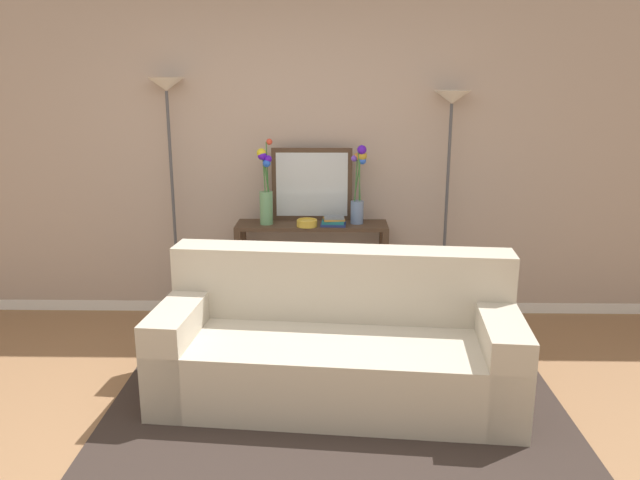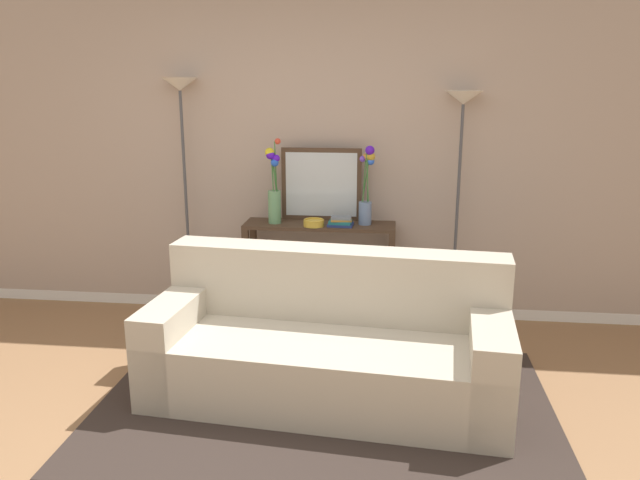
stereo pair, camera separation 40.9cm
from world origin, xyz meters
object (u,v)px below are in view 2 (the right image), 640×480
Objects in this scene: floor_lamp_right at (461,144)px; book_row_under_console at (287,314)px; floor_lamp_left at (182,132)px; vase_short_flowers at (367,190)px; fruit_bowl at (314,223)px; wall_mirror at (321,184)px; console_table at (320,256)px; couch at (328,348)px; book_stack at (341,222)px; vase_tall_flowers at (274,191)px.

floor_lamp_right is 4.14× the size of book_row_under_console.
vase_short_flowers is at bearing -3.36° from floor_lamp_left.
floor_lamp_left is at bearing 169.79° from fruit_bowl.
console_table is at bearing -88.72° from wall_mirror.
book_row_under_console is (-0.23, 0.09, -0.79)m from fruit_bowl.
floor_lamp_left is 4.35× the size of book_row_under_console.
console_table is at bearing 99.33° from couch.
book_stack is at bearing -157.71° from vase_short_flowers.
floor_lamp_right reaches higher than couch.
floor_lamp_right is 2.90× the size of wall_mirror.
fruit_bowl is 0.80× the size of book_stack.
console_table is 1.47m from floor_lamp_left.
fruit_bowl is 0.36× the size of book_row_under_console.
floor_lamp_left is at bearing 172.65° from book_stack.
floor_lamp_left is 1.28m from fruit_bowl.
book_row_under_console is (-0.26, -0.13, -1.05)m from wall_mirror.
console_table is at bearing -5.20° from floor_lamp_left.
floor_lamp_left is (-1.30, 1.28, 1.20)m from couch.
couch is 1.89× the size of console_table.
book_row_under_console is (-0.46, 1.18, -0.26)m from couch.
vase_tall_flowers is (0.75, -0.13, -0.44)m from floor_lamp_left.
book_stack is (-0.89, -0.16, -0.59)m from floor_lamp_right.
fruit_bowl reaches higher than console_table.
fruit_bowl is (-0.03, -0.09, 0.30)m from console_table.
vase_tall_flowers is at bearing 115.48° from couch.
couch is at bearing -44.50° from floor_lamp_left.
vase_tall_flowers is at bearing -176.44° from vase_short_flowers.
floor_lamp_right is 1.11m from wall_mirror.
vase_short_flowers is at bearing -17.64° from wall_mirror.
couch is 1.21× the size of floor_lamp_right.
fruit_bowl is at bearing -10.21° from floor_lamp_left.
vase_tall_flowers is at bearing -9.83° from floor_lamp_left.
wall_mirror is (-0.20, 1.31, 0.80)m from couch.
vase_short_flowers is at bearing 3.56° from vase_tall_flowers.
vase_tall_flowers is at bearing -175.18° from console_table.
vase_tall_flowers is at bearing -161.03° from book_row_under_console.
wall_mirror is at bearing 26.28° from book_row_under_console.
floor_lamp_left is 0.88m from vase_tall_flowers.
vase_short_flowers is (0.36, -0.12, -0.02)m from wall_mirror.
couch is 3.52× the size of wall_mirror.
console_table is at bearing -174.57° from floor_lamp_right.
wall_mirror is at bearing 131.63° from book_stack.
fruit_bowl reaches higher than book_row_under_console.
book_row_under_console is at bearing -175.66° from floor_lamp_right.
floor_lamp_left is at bearing 135.50° from couch.
couch is at bearing -88.78° from book_stack.
floor_lamp_left is 1.69m from book_row_under_console.
vase_short_flowers is at bearing 22.29° from book_stack.
couch is 1.48m from vase_tall_flowers.
console_table is 5.93× the size of book_stack.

